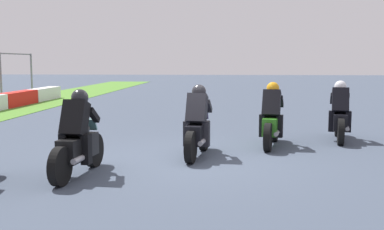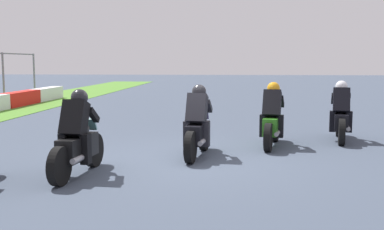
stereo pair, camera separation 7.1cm
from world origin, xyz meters
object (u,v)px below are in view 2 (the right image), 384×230
rider_lane_c (198,127)px  rider_lane_d (78,140)px  rider_lane_a (341,116)px  rider_lane_b (272,120)px

rider_lane_c → rider_lane_d: size_ratio=1.00×
rider_lane_c → rider_lane_d: same height
rider_lane_a → rider_lane_b: (-0.94, 1.79, 0.00)m
rider_lane_b → rider_lane_d: 4.79m
rider_lane_d → rider_lane_c: bearing=-41.1°
rider_lane_a → rider_lane_d: same height
rider_lane_d → rider_lane_b: bearing=-43.1°
rider_lane_c → rider_lane_a: bearing=-48.9°
rider_lane_c → rider_lane_b: bearing=-43.8°
rider_lane_a → rider_lane_d: size_ratio=0.99×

